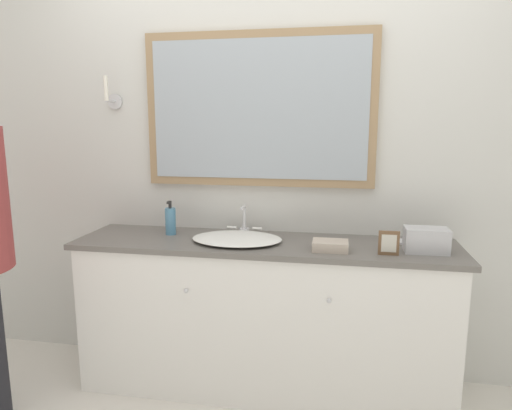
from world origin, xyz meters
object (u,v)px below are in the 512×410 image
object	(u,v)px
appliance_box	(426,240)
picture_frame	(389,243)
sink_basin	(237,238)
soap_bottle	(171,221)

from	to	relation	value
appliance_box	picture_frame	xyz separation A→B (m)	(-0.19, -0.09, -0.00)
appliance_box	picture_frame	world-z (taller)	appliance_box
sink_basin	soap_bottle	xyz separation A→B (m)	(-0.41, 0.08, 0.06)
soap_bottle	appliance_box	distance (m)	1.38
soap_bottle	appliance_box	xyz separation A→B (m)	(1.38, -0.11, -0.02)
soap_bottle	appliance_box	bearing A→B (deg)	-4.75
sink_basin	picture_frame	bearing A→B (deg)	-8.64
soap_bottle	appliance_box	size ratio (longest dim) A/B	0.93
sink_basin	appliance_box	distance (m)	0.97
appliance_box	soap_bottle	bearing A→B (deg)	175.25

